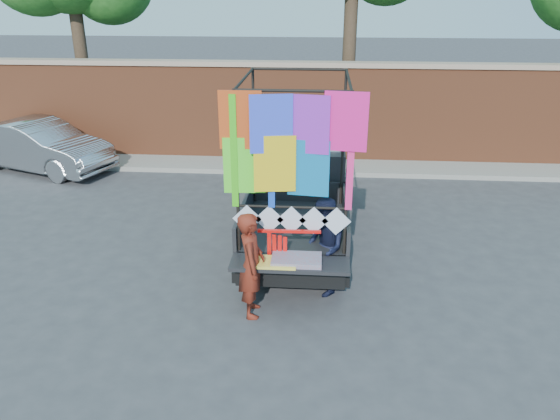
# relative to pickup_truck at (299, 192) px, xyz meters

# --- Properties ---
(ground) EXTENTS (90.00, 90.00, 0.00)m
(ground) POSITION_rel_pickup_truck_xyz_m (0.09, -2.42, -0.79)
(ground) COLOR #38383A
(ground) RESTS_ON ground
(brick_wall) EXTENTS (30.00, 0.45, 2.61)m
(brick_wall) POSITION_rel_pickup_truck_xyz_m (0.09, 4.58, 0.53)
(brick_wall) COLOR brown
(brick_wall) RESTS_ON ground
(curb) EXTENTS (30.00, 1.20, 0.12)m
(curb) POSITION_rel_pickup_truck_xyz_m (0.09, 3.88, -0.73)
(curb) COLOR gray
(curb) RESTS_ON ground
(pickup_truck) EXTENTS (1.99, 5.00, 3.15)m
(pickup_truck) POSITION_rel_pickup_truck_xyz_m (0.00, 0.00, 0.00)
(pickup_truck) COLOR black
(pickup_truck) RESTS_ON ground
(sedan) EXTENTS (4.10, 2.61, 1.28)m
(sedan) POSITION_rel_pickup_truck_xyz_m (-6.70, 3.25, -0.15)
(sedan) COLOR #A5A8AC
(sedan) RESTS_ON ground
(woman) EXTENTS (0.43, 0.61, 1.56)m
(woman) POSITION_rel_pickup_truck_xyz_m (-0.53, -2.91, -0.01)
(woman) COLOR maroon
(woman) RESTS_ON ground
(man) EXTENTS (0.72, 0.85, 1.53)m
(man) POSITION_rel_pickup_truck_xyz_m (0.48, -2.22, -0.03)
(man) COLOR black
(man) RESTS_ON ground
(streamer_bundle) EXTENTS (0.90, 0.07, 0.62)m
(streamer_bundle) POSITION_rel_pickup_truck_xyz_m (-0.12, -2.58, 0.18)
(streamer_bundle) COLOR red
(streamer_bundle) RESTS_ON ground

